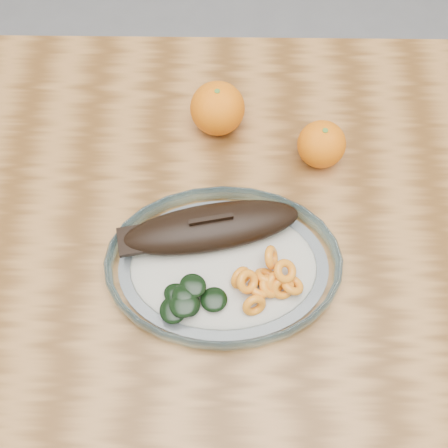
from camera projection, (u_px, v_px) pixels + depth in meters
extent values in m
plane|color=slate|center=(223.00, 363.00, 1.47)|extent=(3.00, 3.00, 0.00)
cube|color=brown|center=(223.00, 255.00, 0.81)|extent=(1.20, 0.80, 0.04)
ellipsoid|color=white|center=(223.00, 267.00, 0.78)|extent=(0.59, 0.43, 0.01)
torus|color=#82B5CA|center=(223.00, 265.00, 0.77)|extent=(0.59, 0.59, 0.03)
ellipsoid|color=white|center=(223.00, 262.00, 0.76)|extent=(0.53, 0.37, 0.02)
ellipsoid|color=black|center=(211.00, 222.00, 0.76)|extent=(0.26, 0.12, 0.04)
ellipsoid|color=black|center=(211.00, 225.00, 0.76)|extent=(0.22, 0.10, 0.02)
cube|color=black|center=(133.00, 235.00, 0.75)|extent=(0.05, 0.05, 0.01)
cube|color=black|center=(211.00, 216.00, 0.74)|extent=(0.06, 0.02, 0.02)
torus|color=orange|center=(294.00, 281.00, 0.73)|extent=(0.04, 0.04, 0.03)
torus|color=orange|center=(241.00, 273.00, 0.73)|extent=(0.04, 0.04, 0.04)
torus|color=orange|center=(276.00, 278.00, 0.73)|extent=(0.04, 0.04, 0.03)
torus|color=orange|center=(284.00, 284.00, 0.73)|extent=(0.05, 0.04, 0.04)
torus|color=orange|center=(267.00, 272.00, 0.73)|extent=(0.04, 0.04, 0.03)
torus|color=orange|center=(271.00, 282.00, 0.73)|extent=(0.04, 0.04, 0.03)
torus|color=orange|center=(261.00, 283.00, 0.73)|extent=(0.04, 0.04, 0.03)
torus|color=orange|center=(255.00, 302.00, 0.72)|extent=(0.05, 0.03, 0.04)
torus|color=orange|center=(248.00, 277.00, 0.72)|extent=(0.04, 0.05, 0.03)
torus|color=orange|center=(272.00, 253.00, 0.73)|extent=(0.03, 0.04, 0.03)
torus|color=orange|center=(286.00, 267.00, 0.72)|extent=(0.05, 0.05, 0.03)
ellipsoid|color=black|center=(178.00, 291.00, 0.73)|extent=(0.05, 0.05, 0.01)
ellipsoid|color=black|center=(172.00, 306.00, 0.72)|extent=(0.04, 0.04, 0.01)
ellipsoid|color=black|center=(188.00, 300.00, 0.72)|extent=(0.04, 0.04, 0.01)
ellipsoid|color=black|center=(214.00, 296.00, 0.72)|extent=(0.04, 0.04, 0.01)
ellipsoid|color=black|center=(176.00, 291.00, 0.73)|extent=(0.05, 0.04, 0.01)
ellipsoid|color=black|center=(192.00, 281.00, 0.72)|extent=(0.05, 0.05, 0.01)
ellipsoid|color=black|center=(183.00, 293.00, 0.71)|extent=(0.04, 0.04, 0.01)
ellipsoid|color=black|center=(183.00, 301.00, 0.71)|extent=(0.04, 0.04, 0.01)
sphere|color=#E35704|center=(217.00, 108.00, 0.85)|extent=(0.08, 0.08, 0.08)
sphere|color=#E35704|center=(321.00, 144.00, 0.83)|extent=(0.07, 0.07, 0.07)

